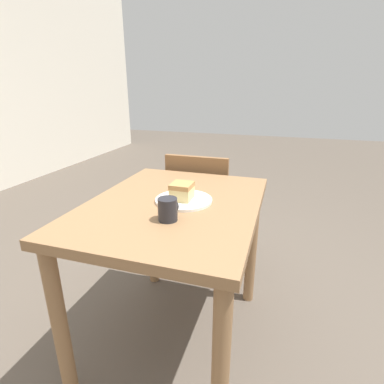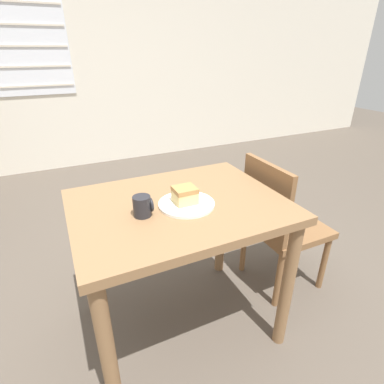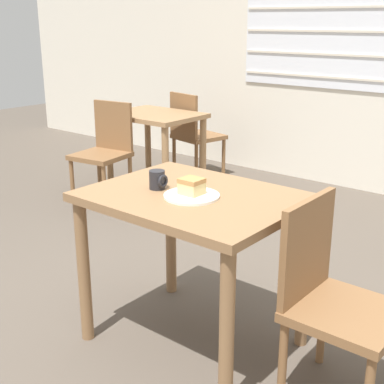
{
  "view_description": "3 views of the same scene",
  "coord_description": "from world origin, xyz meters",
  "views": [
    {
      "loc": [
        -1.0,
        -0.33,
        1.24
      ],
      "look_at": [
        0.19,
        0.05,
        0.8
      ],
      "focal_mm": 28.0,
      "sensor_mm": 36.0,
      "label": 1
    },
    {
      "loc": [
        -0.32,
        -0.99,
        1.39
      ],
      "look_at": [
        0.17,
        0.05,
        0.84
      ],
      "focal_mm": 28.0,
      "sensor_mm": 36.0,
      "label": 2
    },
    {
      "loc": [
        1.58,
        -1.66,
        1.51
      ],
      "look_at": [
        0.17,
        0.06,
        0.79
      ],
      "focal_mm": 50.0,
      "sensor_mm": 36.0,
      "label": 3
    }
  ],
  "objects": [
    {
      "name": "ground_plane",
      "position": [
        0.0,
        0.0,
        0.0
      ],
      "size": [
        14.0,
        14.0,
        0.0
      ],
      "primitive_type": "plane",
      "color": "brown"
    },
    {
      "name": "plate",
      "position": [
        0.15,
        0.08,
        0.77
      ],
      "size": [
        0.25,
        0.25,
        0.01
      ],
      "color": "white",
      "rests_on": "dining_table_near"
    },
    {
      "name": "cake_slice",
      "position": [
        0.15,
        0.08,
        0.81
      ],
      "size": [
        0.1,
        0.09,
        0.07
      ],
      "color": "#E0C67F",
      "rests_on": "plate"
    },
    {
      "name": "dining_table_near",
      "position": [
        0.13,
        0.12,
        0.64
      ],
      "size": [
        0.94,
        0.73,
        0.76
      ],
      "color": "olive",
      "rests_on": "ground_plane"
    },
    {
      "name": "dining_table_far",
      "position": [
        -1.74,
        1.86,
        0.57
      ],
      "size": [
        0.8,
        0.62,
        0.71
      ],
      "color": "#9E754C",
      "rests_on": "ground_plane"
    },
    {
      "name": "coffee_mug",
      "position": [
        -0.05,
        0.07,
        0.81
      ],
      "size": [
        0.08,
        0.07,
        0.09
      ],
      "color": "#232328",
      "rests_on": "dining_table_near"
    },
    {
      "name": "chair_near_window",
      "position": [
        0.8,
        0.18,
        0.45
      ],
      "size": [
        0.41,
        0.41,
        0.84
      ],
      "rotation": [
        0.0,
        0.0,
        1.57
      ],
      "color": "brown",
      "rests_on": "ground_plane"
    },
    {
      "name": "chair_far_opposite",
      "position": [
        -1.71,
        2.37,
        0.45
      ],
      "size": [
        0.49,
        0.49,
        0.84
      ],
      "rotation": [
        0.0,
        0.0,
        2.94
      ],
      "color": "brown",
      "rests_on": "ground_plane"
    },
    {
      "name": "chair_far_corner",
      "position": [
        -1.86,
        1.35,
        0.45
      ],
      "size": [
        0.47,
        0.47,
        0.84
      ],
      "rotation": [
        0.0,
        0.0,
        0.15
      ],
      "color": "brown",
      "rests_on": "ground_plane"
    }
  ]
}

